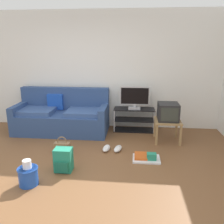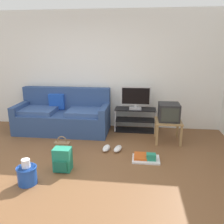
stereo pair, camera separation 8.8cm
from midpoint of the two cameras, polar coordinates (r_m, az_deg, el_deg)
The scene contains 12 objects.
ground_plane at distance 3.75m, azimuth -11.05°, elevation -15.15°, with size 9.00×9.80×0.02m, color brown.
wall_back at distance 5.63m, azimuth -4.20°, elevation 10.09°, with size 9.00×0.10×2.70m, color white.
couch at distance 5.48m, azimuth -11.33°, elevation -0.99°, with size 2.08×0.91×0.97m.
tv_stand at distance 5.43m, azimuth 6.12°, elevation -1.88°, with size 0.93×0.38×0.53m.
flat_tv at distance 5.28m, azimuth 6.28°, elevation 3.42°, with size 0.67×0.22×0.52m.
side_table at distance 4.89m, azimuth 14.06°, elevation -2.83°, with size 0.52×0.52×0.45m.
crt_tv at distance 4.83m, azimuth 14.23°, elevation -0.01°, with size 0.40×0.44×0.35m.
backpack at distance 3.81m, azimuth -11.32°, elevation -11.30°, with size 0.27×0.27×0.37m.
handbag at distance 4.41m, azimuth -11.48°, elevation -8.42°, with size 0.28×0.13×0.33m.
cleaning_bucket at distance 3.62m, azimuth -19.39°, elevation -14.06°, with size 0.28×0.28×0.38m.
sneakers_pair at distance 4.45m, azimuth 0.58°, elevation -8.90°, with size 0.39×0.30×0.09m.
floor_tray at distance 4.16m, azimuth 8.82°, elevation -11.01°, with size 0.47×0.35×0.14m.
Camera 2 is at (1.10, -3.05, 1.90)m, focal length 37.41 mm.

